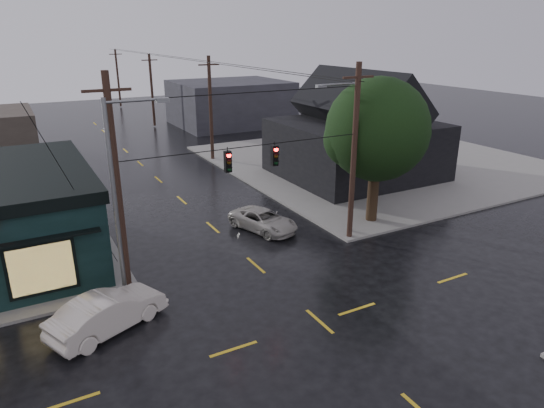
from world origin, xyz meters
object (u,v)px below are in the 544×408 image
utility_pole_nw (129,291)px  sedan_cream (108,312)px  corner_tree (377,130)px  suv_silver (263,220)px  utility_pole_ne (349,238)px

utility_pole_nw → sedan_cream: (-1.43, -2.81, 0.81)m
corner_tree → suv_silver: 8.90m
corner_tree → sedan_cream: size_ratio=1.85×
utility_pole_nw → utility_pole_ne: bearing=0.0°
sedan_cream → suv_silver: sedan_cream is taller
corner_tree → sedan_cream: corner_tree is taller
utility_pole_nw → utility_pole_ne: same height
corner_tree → suv_silver: corner_tree is taller
utility_pole_nw → suv_silver: bearing=21.6°
utility_pole_nw → sedan_cream: utility_pole_nw is taller
sedan_cream → suv_silver: 12.34m
utility_pole_ne → suv_silver: (-3.89, 3.60, 0.65)m
suv_silver → utility_pole_ne: bearing=-60.3°
sedan_cream → suv_silver: size_ratio=1.06×
suv_silver → utility_pole_nw: bearing=-175.9°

